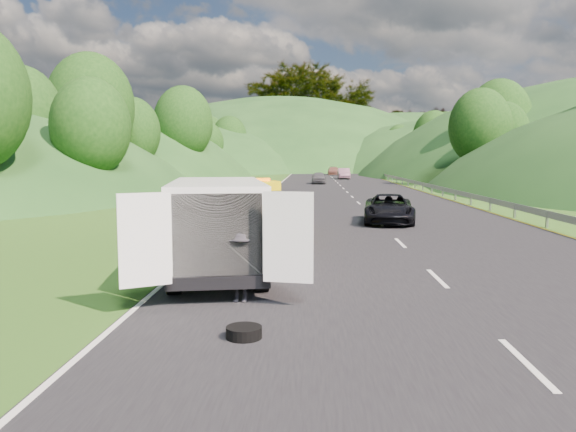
{
  "coord_description": "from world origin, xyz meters",
  "views": [
    {
      "loc": [
        -0.28,
        -16.36,
        3.14
      ],
      "look_at": [
        -0.99,
        1.09,
        1.3
      ],
      "focal_mm": 35.0,
      "sensor_mm": 36.0,
      "label": 1
    }
  ],
  "objects_px": {
    "white_van": "(217,222)",
    "woman": "(212,265)",
    "suitcase": "(144,252)",
    "spare_tire": "(244,339)",
    "passing_suv": "(389,223)",
    "worker": "(240,302)",
    "tow_truck": "(261,206)",
    "child": "(232,273)"
  },
  "relations": [
    {
      "from": "white_van",
      "to": "spare_tire",
      "type": "xyz_separation_m",
      "value": [
        1.32,
        -5.23,
        -1.42
      ]
    },
    {
      "from": "spare_tire",
      "to": "passing_suv",
      "type": "height_order",
      "value": "passing_suv"
    },
    {
      "from": "worker",
      "to": "passing_suv",
      "type": "height_order",
      "value": "worker"
    },
    {
      "from": "tow_truck",
      "to": "spare_tire",
      "type": "distance_m",
      "value": 13.86
    },
    {
      "from": "tow_truck",
      "to": "white_van",
      "type": "relative_size",
      "value": 0.74
    },
    {
      "from": "tow_truck",
      "to": "spare_tire",
      "type": "relative_size",
      "value": 8.8
    },
    {
      "from": "woman",
      "to": "tow_truck",
      "type": "bearing_deg",
      "value": -34.27
    },
    {
      "from": "suitcase",
      "to": "passing_suv",
      "type": "distance_m",
      "value": 13.53
    },
    {
      "from": "spare_tire",
      "to": "passing_suv",
      "type": "distance_m",
      "value": 17.98
    },
    {
      "from": "white_van",
      "to": "passing_suv",
      "type": "height_order",
      "value": "white_van"
    },
    {
      "from": "woman",
      "to": "spare_tire",
      "type": "relative_size",
      "value": 2.52
    },
    {
      "from": "white_van",
      "to": "passing_suv",
      "type": "distance_m",
      "value": 13.65
    },
    {
      "from": "woman",
      "to": "passing_suv",
      "type": "xyz_separation_m",
      "value": [
        6.61,
        10.65,
        0.0
      ]
    },
    {
      "from": "child",
      "to": "spare_tire",
      "type": "relative_size",
      "value": 1.58
    },
    {
      "from": "white_van",
      "to": "child",
      "type": "distance_m",
      "value": 1.49
    },
    {
      "from": "worker",
      "to": "suitcase",
      "type": "xyz_separation_m",
      "value": [
        -3.47,
        4.51,
        0.3
      ]
    },
    {
      "from": "white_van",
      "to": "suitcase",
      "type": "height_order",
      "value": "white_van"
    },
    {
      "from": "white_van",
      "to": "woman",
      "type": "relative_size",
      "value": 4.72
    },
    {
      "from": "spare_tire",
      "to": "white_van",
      "type": "bearing_deg",
      "value": 104.14
    },
    {
      "from": "worker",
      "to": "passing_suv",
      "type": "bearing_deg",
      "value": 73.03
    },
    {
      "from": "worker",
      "to": "passing_suv",
      "type": "relative_size",
      "value": 0.32
    },
    {
      "from": "worker",
      "to": "suitcase",
      "type": "bearing_deg",
      "value": 129.97
    },
    {
      "from": "child",
      "to": "worker",
      "type": "xyz_separation_m",
      "value": [
        0.61,
        -3.08,
        0.0
      ]
    },
    {
      "from": "suitcase",
      "to": "passing_suv",
      "type": "xyz_separation_m",
      "value": [
        8.7,
        10.36,
        -0.3
      ]
    },
    {
      "from": "tow_truck",
      "to": "passing_suv",
      "type": "bearing_deg",
      "value": 13.42
    },
    {
      "from": "tow_truck",
      "to": "child",
      "type": "relative_size",
      "value": 5.55
    },
    {
      "from": "tow_truck",
      "to": "woman",
      "type": "height_order",
      "value": "tow_truck"
    },
    {
      "from": "spare_tire",
      "to": "passing_suv",
      "type": "bearing_deg",
      "value": 74.31
    },
    {
      "from": "white_van",
      "to": "spare_tire",
      "type": "height_order",
      "value": "white_van"
    },
    {
      "from": "white_van",
      "to": "worker",
      "type": "distance_m",
      "value": 3.27
    },
    {
      "from": "worker",
      "to": "suitcase",
      "type": "distance_m",
      "value": 5.69
    },
    {
      "from": "woman",
      "to": "worker",
      "type": "bearing_deg",
      "value": 170.26
    },
    {
      "from": "woman",
      "to": "white_van",
      "type": "bearing_deg",
      "value": 168.83
    },
    {
      "from": "child",
      "to": "passing_suv",
      "type": "xyz_separation_m",
      "value": [
        5.85,
        11.79,
        0.0
      ]
    },
    {
      "from": "woman",
      "to": "suitcase",
      "type": "bearing_deg",
      "value": 54.45
    },
    {
      "from": "suitcase",
      "to": "worker",
      "type": "bearing_deg",
      "value": -52.45
    },
    {
      "from": "tow_truck",
      "to": "woman",
      "type": "xyz_separation_m",
      "value": [
        -0.81,
        -7.12,
        -1.09
      ]
    },
    {
      "from": "woman",
      "to": "spare_tire",
      "type": "xyz_separation_m",
      "value": [
        1.75,
        -6.67,
        0.0
      ]
    },
    {
      "from": "woman",
      "to": "suitcase",
      "type": "distance_m",
      "value": 2.13
    },
    {
      "from": "passing_suv",
      "to": "suitcase",
      "type": "bearing_deg",
      "value": -123.57
    },
    {
      "from": "suitcase",
      "to": "spare_tire",
      "type": "distance_m",
      "value": 7.95
    },
    {
      "from": "white_van",
      "to": "spare_tire",
      "type": "distance_m",
      "value": 5.57
    }
  ]
}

